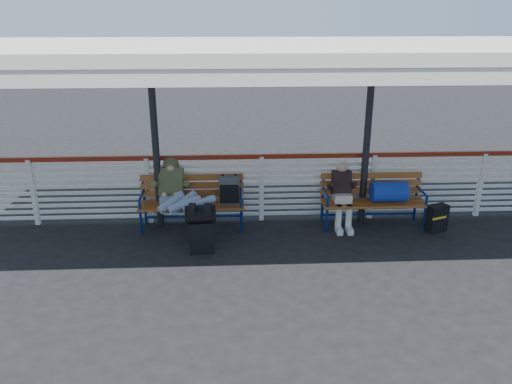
{
  "coord_description": "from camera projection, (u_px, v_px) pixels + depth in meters",
  "views": [
    {
      "loc": [
        -0.52,
        -6.47,
        3.6
      ],
      "look_at": [
        -0.14,
        1.0,
        0.87
      ],
      "focal_mm": 35.0,
      "sensor_mm": 36.0,
      "label": 1
    }
  ],
  "objects": [
    {
      "name": "luggage_stack",
      "position": [
        201.0,
        227.0,
        7.76
      ],
      "size": [
        0.49,
        0.3,
        0.78
      ],
      "rotation": [
        0.0,
        0.0,
        0.08
      ],
      "color": "black",
      "rests_on": "ground"
    },
    {
      "name": "traveler_man",
      "position": [
        181.0,
        197.0,
        8.24
      ],
      "size": [
        0.93,
        1.52,
        0.77
      ],
      "color": "#8795B6",
      "rests_on": "ground"
    },
    {
      "name": "ground",
      "position": [
        269.0,
        271.0,
        7.33
      ],
      "size": [
        60.0,
        60.0,
        0.0
      ],
      "primitive_type": "plane",
      "color": "black",
      "rests_on": "ground"
    },
    {
      "name": "canopy",
      "position": [
        266.0,
        52.0,
        7.1
      ],
      "size": [
        12.6,
        3.6,
        3.16
      ],
      "color": "silver",
      "rests_on": "ground"
    },
    {
      "name": "companion_person",
      "position": [
        342.0,
        194.0,
        8.65
      ],
      "size": [
        0.32,
        0.66,
        1.15
      ],
      "color": "beige",
      "rests_on": "ground"
    },
    {
      "name": "bench_right",
      "position": [
        381.0,
        193.0,
        8.68
      ],
      "size": [
        1.8,
        0.56,
        0.92
      ],
      "color": "#A3611F",
      "rests_on": "ground"
    },
    {
      "name": "suitcase_side",
      "position": [
        437.0,
        218.0,
        8.57
      ],
      "size": [
        0.39,
        0.31,
        0.48
      ],
      "rotation": [
        0.0,
        0.0,
        0.36
      ],
      "color": "black",
      "rests_on": "ground"
    },
    {
      "name": "fence",
      "position": [
        261.0,
        186.0,
        8.89
      ],
      "size": [
        12.08,
        0.08,
        1.24
      ],
      "color": "silver",
      "rests_on": "ground"
    },
    {
      "name": "bench_left",
      "position": [
        205.0,
        195.0,
        8.6
      ],
      "size": [
        1.8,
        0.56,
        0.95
      ],
      "color": "#A3611F",
      "rests_on": "ground"
    }
  ]
}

